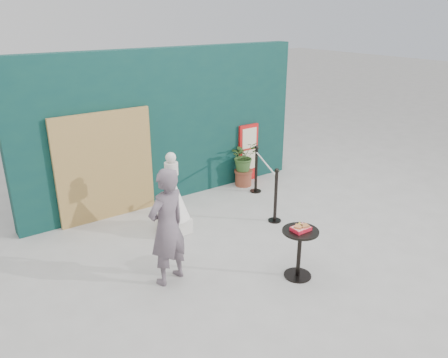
% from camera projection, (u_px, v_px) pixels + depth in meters
% --- Properties ---
extents(ground, '(60.00, 60.00, 0.00)m').
position_uv_depth(ground, '(269.00, 262.00, 6.75)').
color(ground, '#ADAAA5').
rests_on(ground, ground).
extents(back_wall, '(6.00, 0.30, 3.00)m').
position_uv_depth(back_wall, '(167.00, 126.00, 8.61)').
color(back_wall, '#0A302F').
rests_on(back_wall, ground).
extents(bamboo_fence, '(1.80, 0.08, 2.00)m').
position_uv_depth(bamboo_fence, '(105.00, 167.00, 7.88)').
color(bamboo_fence, tan).
rests_on(bamboo_fence, ground).
extents(woman, '(0.71, 0.56, 1.71)m').
position_uv_depth(woman, '(167.00, 227.00, 6.00)').
color(woman, '#665862').
rests_on(woman, ground).
extents(menu_board, '(0.50, 0.07, 1.30)m').
position_uv_depth(menu_board, '(248.00, 153.00, 9.79)').
color(menu_board, red).
rests_on(menu_board, ground).
extents(statue, '(0.57, 0.57, 1.46)m').
position_uv_depth(statue, '(173.00, 200.00, 7.48)').
color(statue, silver).
rests_on(statue, ground).
extents(cafe_table, '(0.52, 0.52, 0.75)m').
position_uv_depth(cafe_table, '(300.00, 246.00, 6.22)').
color(cafe_table, black).
rests_on(cafe_table, ground).
extents(food_basket, '(0.26, 0.19, 0.11)m').
position_uv_depth(food_basket, '(301.00, 228.00, 6.12)').
color(food_basket, red).
rests_on(food_basket, cafe_table).
extents(planter, '(0.60, 0.52, 1.01)m').
position_uv_depth(planter, '(244.00, 160.00, 9.52)').
color(planter, brown).
rests_on(planter, ground).
extents(stanchion_barrier, '(0.84, 1.54, 1.03)m').
position_uv_depth(stanchion_barrier, '(265.00, 182.00, 8.55)').
color(stanchion_barrier, black).
rests_on(stanchion_barrier, ground).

